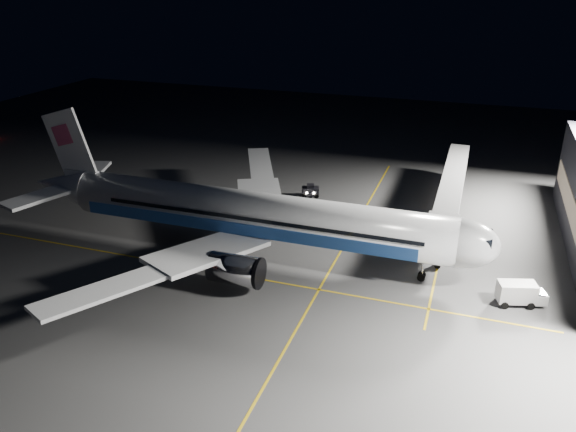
# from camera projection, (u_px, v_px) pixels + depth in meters

# --- Properties ---
(ground) EXTENTS (200.00, 200.00, 0.00)m
(ground) POSITION_uv_depth(u_px,v_px,m) (256.00, 253.00, 70.71)
(ground) COLOR #4C4C4F
(ground) RESTS_ON ground
(guide_line_main) EXTENTS (0.25, 80.00, 0.01)m
(guide_line_main) POSITION_uv_depth(u_px,v_px,m) (333.00, 265.00, 67.71)
(guide_line_main) COLOR gold
(guide_line_main) RESTS_ON ground
(guide_line_cross) EXTENTS (70.00, 0.25, 0.01)m
(guide_line_cross) POSITION_uv_depth(u_px,v_px,m) (237.00, 275.00, 65.51)
(guide_line_cross) COLOR gold
(guide_line_cross) RESTS_ON ground
(guide_line_side) EXTENTS (0.25, 40.00, 0.01)m
(guide_line_side) POSITION_uv_depth(u_px,v_px,m) (442.00, 245.00, 72.77)
(guide_line_side) COLOR gold
(guide_line_side) RESTS_ON ground
(airliner) EXTENTS (61.48, 54.22, 16.64)m
(airliner) POSITION_uv_depth(u_px,v_px,m) (247.00, 214.00, 68.97)
(airliner) COLOR silver
(airliner) RESTS_ON ground
(jet_bridge) EXTENTS (3.60, 34.40, 6.30)m
(jet_bridge) POSITION_uv_depth(u_px,v_px,m) (451.00, 191.00, 77.92)
(jet_bridge) COLOR #B2B2B7
(jet_bridge) RESTS_ON ground
(service_truck) EXTENTS (5.34, 3.33, 2.55)m
(service_truck) POSITION_uv_depth(u_px,v_px,m) (521.00, 293.00, 59.26)
(service_truck) COLOR silver
(service_truck) RESTS_ON ground
(baggage_tug) EXTENTS (3.16, 2.81, 1.93)m
(baggage_tug) POSITION_uv_depth(u_px,v_px,m) (310.00, 191.00, 88.30)
(baggage_tug) COLOR black
(baggage_tug) RESTS_ON ground
(safety_cone_a) EXTENTS (0.41, 0.41, 0.61)m
(safety_cone_a) POSITION_uv_depth(u_px,v_px,m) (324.00, 220.00, 79.45)
(safety_cone_a) COLOR #FF520A
(safety_cone_a) RESTS_ON ground
(safety_cone_b) EXTENTS (0.37, 0.37, 0.56)m
(safety_cone_b) POSITION_uv_depth(u_px,v_px,m) (251.00, 232.00, 75.67)
(safety_cone_b) COLOR #FF520A
(safety_cone_b) RESTS_ON ground
(safety_cone_c) EXTENTS (0.38, 0.38, 0.57)m
(safety_cone_c) POSITION_uv_depth(u_px,v_px,m) (324.00, 221.00, 79.06)
(safety_cone_c) COLOR #FF520A
(safety_cone_c) RESTS_ON ground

